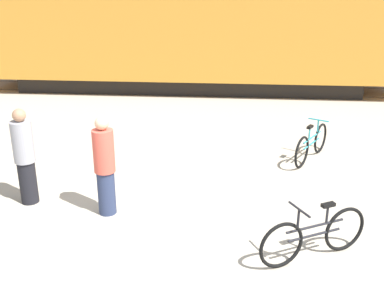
{
  "coord_description": "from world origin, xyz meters",
  "views": [
    {
      "loc": [
        1.53,
        -6.23,
        3.68
      ],
      "look_at": [
        0.91,
        0.84,
        1.1
      ],
      "focal_mm": 42.0,
      "sensor_mm": 36.0,
      "label": 1
    }
  ],
  "objects_px": {
    "freight_train": "(188,8)",
    "person_in_red": "(105,166)",
    "bicycle_black": "(314,236)",
    "person_in_grey": "(25,157)",
    "bicycle_teal": "(312,144)"
  },
  "relations": [
    {
      "from": "bicycle_teal",
      "to": "bicycle_black",
      "type": "bearing_deg",
      "value": -98.55
    },
    {
      "from": "freight_train",
      "to": "bicycle_black",
      "type": "xyz_separation_m",
      "value": [
        2.74,
        -10.39,
        -2.44
      ]
    },
    {
      "from": "freight_train",
      "to": "person_in_red",
      "type": "bearing_deg",
      "value": -92.89
    },
    {
      "from": "freight_train",
      "to": "person_in_red",
      "type": "relative_size",
      "value": 25.81
    },
    {
      "from": "person_in_grey",
      "to": "freight_train",
      "type": "bearing_deg",
      "value": 35.11
    },
    {
      "from": "bicycle_teal",
      "to": "person_in_red",
      "type": "height_order",
      "value": "person_in_red"
    },
    {
      "from": "bicycle_teal",
      "to": "person_in_grey",
      "type": "height_order",
      "value": "person_in_grey"
    },
    {
      "from": "bicycle_teal",
      "to": "person_in_red",
      "type": "xyz_separation_m",
      "value": [
        -3.78,
        -2.74,
        0.48
      ]
    },
    {
      "from": "bicycle_black",
      "to": "person_in_grey",
      "type": "height_order",
      "value": "person_in_grey"
    },
    {
      "from": "freight_train",
      "to": "person_in_red",
      "type": "distance_m",
      "value": 9.56
    },
    {
      "from": "person_in_red",
      "to": "bicycle_black",
      "type": "bearing_deg",
      "value": -77.33
    },
    {
      "from": "bicycle_black",
      "to": "person_in_grey",
      "type": "xyz_separation_m",
      "value": [
        -4.69,
        1.32,
        0.49
      ]
    },
    {
      "from": "freight_train",
      "to": "bicycle_teal",
      "type": "relative_size",
      "value": 28.05
    },
    {
      "from": "bicycle_black",
      "to": "bicycle_teal",
      "type": "height_order",
      "value": "bicycle_black"
    },
    {
      "from": "freight_train",
      "to": "bicycle_black",
      "type": "bearing_deg",
      "value": -75.21
    }
  ]
}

